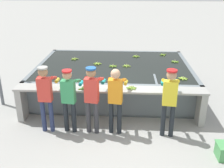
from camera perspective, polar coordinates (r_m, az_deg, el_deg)
ground_plane at (r=6.83m, az=-0.58°, el=-8.93°), size 80.00×80.00×0.00m
wash_tank at (r=8.60m, az=0.37°, el=1.25°), size 4.87×3.50×0.94m
work_ledge at (r=6.71m, az=-0.47°, el=-3.03°), size 4.87×0.45×0.94m
worker_0 at (r=6.36m, az=-14.27°, el=-1.89°), size 0.42×0.72×1.66m
worker_1 at (r=6.25m, az=-9.34°, el=-2.40°), size 0.47×0.73×1.59m
worker_2 at (r=6.12m, az=-4.36°, el=-2.15°), size 0.48×0.74×1.67m
worker_3 at (r=6.09m, az=0.80°, el=-2.52°), size 0.48×0.73×1.64m
worker_4 at (r=6.10m, az=12.42°, el=-2.68°), size 0.45×0.74×1.67m
banana_bunch_floating_0 at (r=9.09m, az=-8.15°, el=5.43°), size 0.27×0.28×0.08m
banana_bunch_floating_1 at (r=7.23m, az=13.62°, el=0.63°), size 0.27×0.28×0.08m
banana_bunch_floating_2 at (r=9.68m, az=11.03°, el=6.28°), size 0.27×0.27×0.08m
banana_bunch_floating_3 at (r=8.26m, az=0.22°, el=3.94°), size 0.27×0.28×0.08m
banana_bunch_floating_4 at (r=8.28m, az=3.19°, el=3.97°), size 0.28×0.27×0.08m
banana_bunch_floating_5 at (r=9.35m, az=5.27°, el=6.02°), size 0.28×0.26×0.08m
banana_bunch_floating_6 at (r=8.51m, az=-3.20°, el=4.47°), size 0.28×0.26×0.08m
banana_bunch_floating_7 at (r=7.48m, az=15.21°, el=1.17°), size 0.27×0.28×0.08m
banana_bunch_floating_8 at (r=8.95m, az=13.57°, el=4.76°), size 0.28×0.28×0.08m
banana_bunch_ledge_0 at (r=6.60m, az=4.24°, el=-0.86°), size 0.28×0.27×0.08m
banana_bunch_ledge_1 at (r=6.59m, az=-6.23°, el=-0.97°), size 0.27×0.27×0.08m
knife_0 at (r=7.02m, az=-15.36°, el=-0.28°), size 0.33×0.18×0.02m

